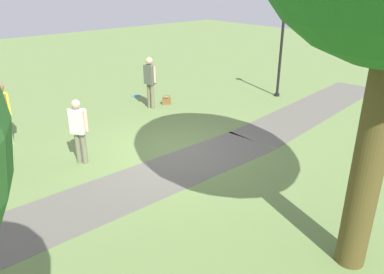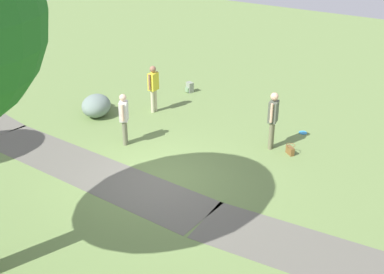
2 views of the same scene
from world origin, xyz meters
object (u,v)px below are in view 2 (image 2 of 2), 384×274
Objects in this scene: handbag_on_grass at (290,150)px; backpack_by_boulder at (102,102)px; lawn_boulder at (96,106)px; man_near_boulder at (153,85)px; spare_backpack_on_lawn at (190,87)px; woman_with_handbag at (273,116)px; passerby_on_path at (124,116)px; frisbee_on_grass at (303,133)px.

handbag_on_grass is 0.95× the size of backpack_by_boulder.
lawn_boulder is 0.93× the size of man_near_boulder.
spare_backpack_on_lawn is at bearing -86.75° from man_near_boulder.
woman_with_handbag is 1.09× the size of passerby_on_path.
man_near_boulder is (-1.40, -1.48, 0.60)m from lawn_boulder.
frisbee_on_grass is at bearing -156.08° from lawn_boulder.
man_near_boulder is at bearing -155.62° from backpack_by_boulder.
backpack_by_boulder reaches higher than frisbee_on_grass.
lawn_boulder is 7.13m from frisbee_on_grass.
backpack_by_boulder is at bearing 4.86° from handbag_on_grass.
passerby_on_path is (-2.34, 1.06, 0.57)m from lawn_boulder.
woman_with_handbag is 5.57m from spare_backpack_on_lawn.
handbag_on_grass is (-5.41, 0.20, -0.84)m from man_near_boulder.
man_near_boulder is 4.24× the size of spare_backpack_on_lawn.
man_near_boulder is 4.24× the size of backpack_by_boulder.
backpack_by_boulder is at bearing 24.38° from man_near_boulder.
frisbee_on_grass is at bearing 169.78° from spare_backpack_on_lawn.
woman_with_handbag is 4.49× the size of spare_backpack_on_lawn.
handbag_on_grass is at bearing -152.43° from passerby_on_path.
frisbee_on_grass is at bearing -162.13° from backpack_by_boulder.
man_near_boulder reaches higher than backpack_by_boulder.
man_near_boulder is 6.34× the size of frisbee_on_grass.
backpack_by_boulder is 1.00× the size of spare_backpack_on_lawn.
passerby_on_path reaches higher than frisbee_on_grass.
frisbee_on_grass is (-6.92, -2.23, -0.18)m from backpack_by_boulder.
spare_backpack_on_lawn reaches higher than handbag_on_grass.
lawn_boulder is at bearing 12.04° from woman_with_handbag.
lawn_boulder is at bearing 10.58° from handbag_on_grass.
woman_with_handbag reaches higher than spare_backpack_on_lawn.
man_near_boulder is at bearing -2.16° from handbag_on_grass.
woman_with_handbag is 6.71× the size of frisbee_on_grass.
frisbee_on_grass is at bearing -103.00° from woman_with_handbag.
man_near_boulder reaches higher than spare_backpack_on_lawn.
backpack_by_boulder is at bearing 62.26° from spare_backpack_on_lawn.
lawn_boulder is 3.96× the size of spare_backpack_on_lawn.
spare_backpack_on_lawn is (5.55, -2.56, 0.05)m from handbag_on_grass.
woman_with_handbag is at bearing 152.68° from spare_backpack_on_lawn.
man_near_boulder is at bearing -1.98° from woman_with_handbag.
man_near_boulder is 2.13m from backpack_by_boulder.
spare_backpack_on_lawn is (0.13, -2.36, -0.79)m from man_near_boulder.
passerby_on_path is 6.15× the size of frisbee_on_grass.
woman_with_handbag is at bearing -167.96° from lawn_boulder.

